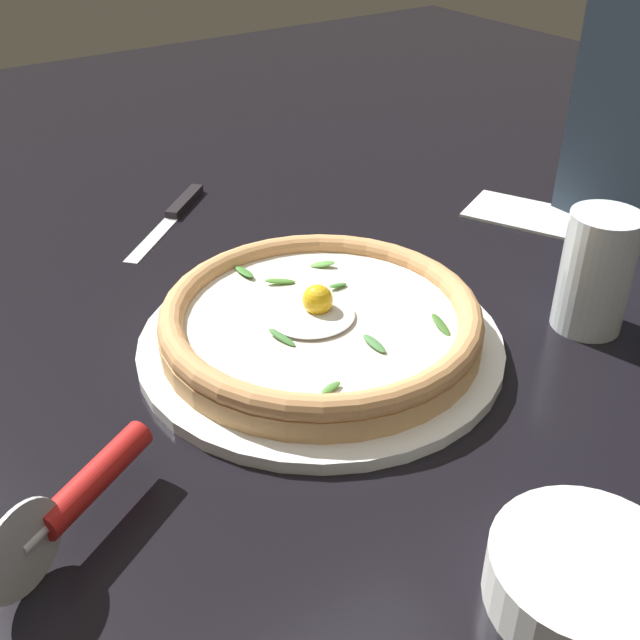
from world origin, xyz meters
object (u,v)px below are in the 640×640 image
pizza (320,320)px  drinking_glass (594,280)px  pizza_cutter (80,493)px  side_bowl (585,579)px  folded_napkin (524,213)px  table_knife (177,211)px

pizza → drinking_glass: bearing=-25.6°
pizza_cutter → side_bowl: bearing=-44.4°
pizza_cutter → folded_napkin: size_ratio=1.03×
drinking_glass → folded_napkin: size_ratio=0.87×
side_bowl → drinking_glass: bearing=39.1°
pizza → side_bowl: bearing=-93.7°
pizza_cutter → drinking_glass: size_ratio=1.19×
table_knife → side_bowl: bearing=-93.4°
table_knife → folded_napkin: size_ratio=1.22×
pizza → table_knife: 0.36m
pizza → pizza_cutter: 0.28m
pizza_cutter → folded_napkin: bearing=16.4°
pizza → drinking_glass: size_ratio=2.50×
pizza → drinking_glass: (0.24, -0.12, 0.02)m
side_bowl → pizza_cutter: bearing=135.6°
pizza → side_bowl: size_ratio=2.39×
table_knife → pizza_cutter: bearing=-122.3°
pizza → folded_napkin: 0.40m
table_knife → drinking_glass: 0.52m
pizza → folded_napkin: bearing=14.4°
side_bowl → table_knife: (0.04, 0.69, -0.02)m
drinking_glass → table_knife: bearing=115.4°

